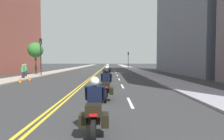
{
  "coord_description": "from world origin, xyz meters",
  "views": [
    {
      "loc": [
        2.43,
        -1.02,
        2.0
      ],
      "look_at": [
        2.58,
        20.65,
        1.02
      ],
      "focal_mm": 29.96,
      "sensor_mm": 36.0,
      "label": 1
    }
  ],
  "objects_px": {
    "motorcycle_1": "(106,87)",
    "motorcycle_5": "(108,70)",
    "motorcycle_2": "(107,78)",
    "traffic_cone_1": "(30,78)",
    "traffic_cone_2": "(20,79)",
    "pedestrian_1": "(25,70)",
    "motorcycle_3": "(108,74)",
    "street_tree_0": "(35,50)",
    "traffic_light_near": "(41,50)",
    "traffic_light_far": "(128,57)",
    "motorcycle_4": "(107,72)",
    "pedestrian_0": "(23,72)",
    "motorcycle_0": "(95,110)"
  },
  "relations": [
    {
      "from": "motorcycle_0",
      "to": "traffic_cone_1",
      "type": "bearing_deg",
      "value": 117.18
    },
    {
      "from": "motorcycle_1",
      "to": "traffic_cone_2",
      "type": "distance_m",
      "value": 11.2
    },
    {
      "from": "traffic_light_far",
      "to": "motorcycle_2",
      "type": "bearing_deg",
      "value": -98.17
    },
    {
      "from": "motorcycle_1",
      "to": "street_tree_0",
      "type": "bearing_deg",
      "value": 121.96
    },
    {
      "from": "motorcycle_3",
      "to": "traffic_light_near",
      "type": "bearing_deg",
      "value": 145.4
    },
    {
      "from": "traffic_cone_2",
      "to": "traffic_light_near",
      "type": "xyz_separation_m",
      "value": [
        -1.16,
        8.33,
        3.13
      ]
    },
    {
      "from": "traffic_cone_2",
      "to": "traffic_light_near",
      "type": "relative_size",
      "value": 0.15
    },
    {
      "from": "traffic_cone_2",
      "to": "street_tree_0",
      "type": "height_order",
      "value": "street_tree_0"
    },
    {
      "from": "traffic_cone_1",
      "to": "street_tree_0",
      "type": "xyz_separation_m",
      "value": [
        -2.92,
        8.86,
        3.35
      ]
    },
    {
      "from": "motorcycle_0",
      "to": "traffic_light_far",
      "type": "bearing_deg",
      "value": 81.46
    },
    {
      "from": "motorcycle_2",
      "to": "pedestrian_1",
      "type": "bearing_deg",
      "value": 140.63
    },
    {
      "from": "traffic_cone_1",
      "to": "pedestrian_1",
      "type": "relative_size",
      "value": 0.4
    },
    {
      "from": "pedestrian_1",
      "to": "traffic_light_far",
      "type": "bearing_deg",
      "value": -121.31
    },
    {
      "from": "traffic_cone_1",
      "to": "pedestrian_0",
      "type": "relative_size",
      "value": 0.41
    },
    {
      "from": "traffic_light_far",
      "to": "street_tree_0",
      "type": "distance_m",
      "value": 27.25
    },
    {
      "from": "traffic_light_far",
      "to": "pedestrian_0",
      "type": "height_order",
      "value": "traffic_light_far"
    },
    {
      "from": "traffic_light_near",
      "to": "pedestrian_1",
      "type": "relative_size",
      "value": 3.01
    },
    {
      "from": "motorcycle_0",
      "to": "traffic_cone_2",
      "type": "height_order",
      "value": "motorcycle_0"
    },
    {
      "from": "motorcycle_2",
      "to": "traffic_light_far",
      "type": "height_order",
      "value": "traffic_light_far"
    },
    {
      "from": "motorcycle_4",
      "to": "street_tree_0",
      "type": "distance_m",
      "value": 11.8
    },
    {
      "from": "motorcycle_3",
      "to": "street_tree_0",
      "type": "height_order",
      "value": "street_tree_0"
    },
    {
      "from": "motorcycle_3",
      "to": "motorcycle_5",
      "type": "distance_m",
      "value": 9.38
    },
    {
      "from": "motorcycle_4",
      "to": "motorcycle_5",
      "type": "relative_size",
      "value": 1.08
    },
    {
      "from": "motorcycle_0",
      "to": "motorcycle_4",
      "type": "relative_size",
      "value": 0.88
    },
    {
      "from": "motorcycle_0",
      "to": "pedestrian_1",
      "type": "xyz_separation_m",
      "value": [
        -10.44,
        18.72,
        0.24
      ]
    },
    {
      "from": "motorcycle_5",
      "to": "traffic_light_far",
      "type": "xyz_separation_m",
      "value": [
        5.15,
        21.26,
        2.54
      ]
    },
    {
      "from": "motorcycle_0",
      "to": "street_tree_0",
      "type": "height_order",
      "value": "street_tree_0"
    },
    {
      "from": "motorcycle_1",
      "to": "motorcycle_5",
      "type": "height_order",
      "value": "motorcycle_1"
    },
    {
      "from": "pedestrian_1",
      "to": "motorcycle_0",
      "type": "bearing_deg",
      "value": 118.41
    },
    {
      "from": "motorcycle_1",
      "to": "traffic_light_near",
      "type": "xyz_separation_m",
      "value": [
        -9.33,
        15.98,
        2.83
      ]
    },
    {
      "from": "motorcycle_2",
      "to": "motorcycle_4",
      "type": "distance_m",
      "value": 9.61
    },
    {
      "from": "motorcycle_1",
      "to": "traffic_cone_2",
      "type": "bearing_deg",
      "value": 138.01
    },
    {
      "from": "traffic_cone_1",
      "to": "traffic_cone_2",
      "type": "distance_m",
      "value": 2.02
    },
    {
      "from": "pedestrian_0",
      "to": "pedestrian_1",
      "type": "distance_m",
      "value": 2.73
    },
    {
      "from": "traffic_light_far",
      "to": "pedestrian_1",
      "type": "bearing_deg",
      "value": -120.58
    },
    {
      "from": "traffic_cone_1",
      "to": "pedestrian_0",
      "type": "xyz_separation_m",
      "value": [
        -1.58,
        1.93,
        0.52
      ]
    },
    {
      "from": "motorcycle_2",
      "to": "street_tree_0",
      "type": "xyz_separation_m",
      "value": [
        -10.97,
        13.15,
        3.04
      ]
    },
    {
      "from": "motorcycle_2",
      "to": "motorcycle_4",
      "type": "height_order",
      "value": "motorcycle_4"
    },
    {
      "from": "traffic_light_far",
      "to": "motorcycle_5",
      "type": "bearing_deg",
      "value": -103.63
    },
    {
      "from": "motorcycle_3",
      "to": "traffic_light_far",
      "type": "height_order",
      "value": "traffic_light_far"
    },
    {
      "from": "motorcycle_1",
      "to": "motorcycle_2",
      "type": "bearing_deg",
      "value": 92.17
    },
    {
      "from": "motorcycle_4",
      "to": "motorcycle_5",
      "type": "bearing_deg",
      "value": 89.2
    },
    {
      "from": "traffic_light_near",
      "to": "pedestrian_0",
      "type": "xyz_separation_m",
      "value": [
        -0.4,
        -4.37,
        -2.64
      ]
    },
    {
      "from": "motorcycle_2",
      "to": "traffic_cone_1",
      "type": "height_order",
      "value": "motorcycle_2"
    },
    {
      "from": "motorcycle_5",
      "to": "traffic_light_near",
      "type": "relative_size",
      "value": 0.42
    },
    {
      "from": "motorcycle_1",
      "to": "motorcycle_2",
      "type": "distance_m",
      "value": 5.39
    },
    {
      "from": "traffic_cone_2",
      "to": "motorcycle_0",
      "type": "bearing_deg",
      "value": -56.85
    },
    {
      "from": "traffic_cone_1",
      "to": "motorcycle_3",
      "type": "bearing_deg",
      "value": 1.84
    },
    {
      "from": "pedestrian_0",
      "to": "pedestrian_1",
      "type": "relative_size",
      "value": 0.98
    },
    {
      "from": "motorcycle_0",
      "to": "motorcycle_5",
      "type": "xyz_separation_m",
      "value": [
        0.01,
        23.86,
        0.0
      ]
    }
  ]
}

